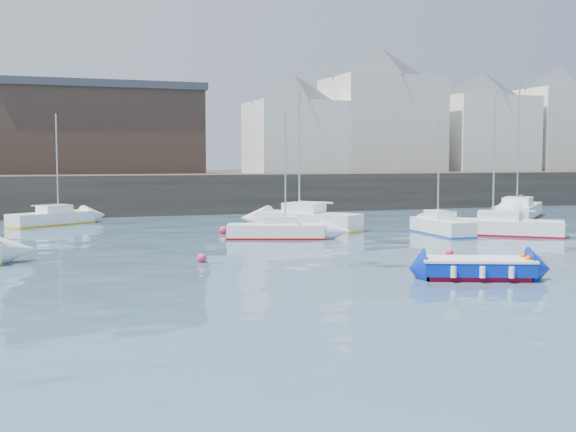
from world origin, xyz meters
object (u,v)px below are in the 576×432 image
object	(u,v)px
blue_dinghy	(477,267)
buoy_near	(202,262)
buoy_mid	(449,256)
sailboat_d	(504,227)
sailboat_b	(276,230)
buoy_far	(223,234)
sailboat_h	(51,218)
sailboat_f	(308,220)
sailboat_c	(442,226)
sailboat_g	(518,210)

from	to	relation	value
blue_dinghy	buoy_near	xyz separation A→B (m)	(-8.28, 7.24, -0.41)
buoy_mid	sailboat_d	bearing A→B (deg)	40.55
buoy_near	sailboat_b	bearing A→B (deg)	52.01
sailboat_b	sailboat_d	distance (m)	12.62
sailboat_b	buoy_near	size ratio (longest dim) A/B	17.15
buoy_mid	buoy_far	world-z (taller)	buoy_far
sailboat_d	buoy_near	world-z (taller)	sailboat_d
buoy_near	blue_dinghy	bearing A→B (deg)	-41.18
sailboat_h	buoy_near	xyz separation A→B (m)	(5.43, -19.29, -0.46)
sailboat_b	sailboat_f	distance (m)	4.93
sailboat_c	sailboat_d	world-z (taller)	sailboat_d
sailboat_g	buoy_near	bearing A→B (deg)	-151.72
sailboat_h	sailboat_d	bearing A→B (deg)	-32.18
sailboat_c	sailboat_h	distance (m)	24.31
sailboat_g	buoy_near	size ratio (longest dim) A/B	24.77
sailboat_f	sailboat_g	world-z (taller)	sailboat_g
sailboat_b	buoy_mid	bearing A→B (deg)	-60.95
blue_dinghy	buoy_mid	bearing A→B (deg)	67.01
sailboat_g	buoy_mid	xyz separation A→B (m)	(-15.48, -15.77, -0.54)
sailboat_d	sailboat_h	bearing A→B (deg)	147.82
sailboat_c	sailboat_f	xyz separation A→B (m)	(-6.08, 4.95, 0.10)
sailboat_c	buoy_mid	world-z (taller)	sailboat_c
sailboat_b	sailboat_g	world-z (taller)	sailboat_g
buoy_near	sailboat_f	bearing A→B (deg)	51.07
sailboat_b	sailboat_f	bearing A→B (deg)	49.32
sailboat_h	buoy_far	xyz separation A→B (m)	(9.04, -8.66, -0.46)
blue_dinghy	sailboat_d	size ratio (longest dim) A/B	0.53
sailboat_d	sailboat_f	xyz separation A→B (m)	(-9.12, 6.40, 0.10)
sailboat_b	buoy_mid	size ratio (longest dim) A/B	19.47
buoy_far	sailboat_h	bearing A→B (deg)	136.23
sailboat_g	buoy_near	world-z (taller)	sailboat_g
sailboat_h	sailboat_c	bearing A→B (deg)	-33.11
buoy_mid	buoy_far	bearing A→B (deg)	119.54
sailboat_f	buoy_far	xyz separation A→B (m)	(-5.25, -0.33, -0.58)
blue_dinghy	sailboat_c	xyz separation A→B (m)	(6.66, 13.26, 0.07)
sailboat_b	sailboat_h	size ratio (longest dim) A/B	0.94
sailboat_d	sailboat_f	world-z (taller)	sailboat_f
sailboat_d	blue_dinghy	bearing A→B (deg)	-129.40
sailboat_b	buoy_far	xyz separation A→B (m)	(-2.03, 3.41, -0.43)
buoy_mid	buoy_far	distance (m)	14.22
sailboat_f	sailboat_g	xyz separation A→B (m)	(17.24, 3.08, -0.04)
sailboat_b	sailboat_h	bearing A→B (deg)	132.53
sailboat_c	buoy_far	distance (m)	12.24
sailboat_c	buoy_near	world-z (taller)	sailboat_c
blue_dinghy	sailboat_b	world-z (taller)	sailboat_b
sailboat_g	buoy_mid	bearing A→B (deg)	-134.46
buoy_near	buoy_mid	distance (m)	10.76
sailboat_g	sailboat_c	bearing A→B (deg)	-144.27
buoy_near	sailboat_d	bearing A→B (deg)	14.25
sailboat_g	buoy_mid	distance (m)	22.11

